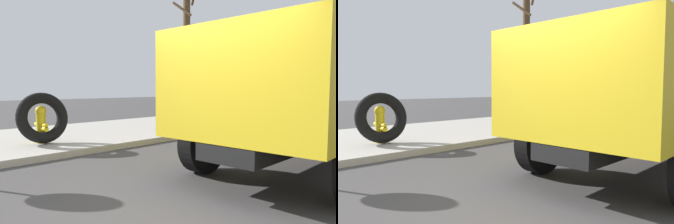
# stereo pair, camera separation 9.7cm
# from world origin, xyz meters

# --- Properties ---
(ground_plane) EXTENTS (80.00, 80.00, 0.00)m
(ground_plane) POSITION_xyz_m (0.00, 0.00, 0.00)
(ground_plane) COLOR #423F3F
(sidewalk_curb) EXTENTS (36.00, 5.00, 0.15)m
(sidewalk_curb) POSITION_xyz_m (0.00, 6.50, 0.07)
(sidewalk_curb) COLOR #ADA89E
(sidewalk_curb) RESTS_ON ground
(fire_hydrant) EXTENTS (0.27, 0.60, 0.95)m
(fire_hydrant) POSITION_xyz_m (0.47, 5.44, 0.66)
(fire_hydrant) COLOR yellow
(fire_hydrant) RESTS_ON sidewalk_curb
(loose_tire) EXTENTS (1.32, 0.62, 1.31)m
(loose_tire) POSITION_xyz_m (0.46, 5.32, 0.80)
(loose_tire) COLOR black
(loose_tire) RESTS_ON sidewalk_curb
(dump_truck_yellow) EXTENTS (7.02, 2.84, 3.00)m
(dump_truck_yellow) POSITION_xyz_m (4.10, -0.12, 1.61)
(dump_truck_yellow) COLOR gold
(dump_truck_yellow) RESTS_ON ground
(bare_tree) EXTENTS (1.17, 0.96, 6.28)m
(bare_tree) POSITION_xyz_m (6.36, 5.75, 3.18)
(bare_tree) COLOR #4C3823
(bare_tree) RESTS_ON sidewalk_curb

